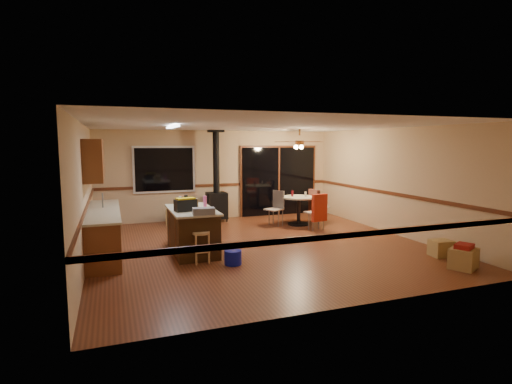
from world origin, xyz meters
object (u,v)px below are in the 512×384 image
wood_stove (217,196)px  box_corner_a (463,258)px  chair_left (276,204)px  chair_right (315,202)px  box_corner_b (441,248)px  kitchen_island (192,230)px  dining_table (299,206)px  toolbox_black (186,205)px  box_under_window (177,216)px  bar_stool (201,247)px  blue_bucket (233,257)px  chair_near (319,208)px  toolbox_grey (204,211)px

wood_stove → box_corner_a: 6.56m
chair_left → chair_right: 1.13m
box_corner_b → kitchen_island: bearing=156.5°
dining_table → box_corner_a: 4.66m
toolbox_black → dining_table: 4.02m
box_under_window → box_corner_a: (4.18, -5.76, -0.04)m
bar_stool → blue_bucket: bearing=-30.1°
box_corner_b → wood_stove: bearing=123.0°
chair_left → chair_near: (0.74, -1.02, 0.01)m
toolbox_grey → chair_near: size_ratio=0.58×
blue_bucket → toolbox_black: bearing=128.1°
toolbox_black → bar_stool: bearing=-73.6°
wood_stove → dining_table: (1.99, -1.26, -0.20)m
toolbox_grey → bar_stool: bearing=-135.8°
wood_stove → box_under_window: wood_stove is taller
chair_right → box_corner_a: 4.61m
kitchen_island → bar_stool: bearing=-89.2°
wood_stove → chair_left: 1.79m
bar_stool → chair_near: size_ratio=0.84×
chair_near → box_under_window: size_ratio=1.27×
dining_table → chair_left: bearing=166.5°
chair_left → toolbox_grey: bearing=-134.4°
chair_right → bar_stool: bearing=-145.4°
toolbox_grey → dining_table: 4.09m
bar_stool → box_corner_a: bearing=-24.2°
toolbox_grey → bar_stool: 0.68m
wood_stove → box_corner_b: wood_stove is taller
box_under_window → box_corner_a: box_under_window is taller
box_under_window → box_corner_b: bearing=-48.6°
kitchen_island → dining_table: size_ratio=1.77×
dining_table → chair_right: size_ratio=1.35×
bar_stool → chair_left: 3.83m
box_corner_b → blue_bucket: bearing=167.5°
chair_left → chair_near: same height
wood_stove → box_corner_a: wood_stove is taller
bar_stool → box_corner_a: (4.32, -1.95, -0.11)m
wood_stove → toolbox_black: size_ratio=6.04×
chair_left → box_under_window: chair_left is taller
dining_table → chair_left: chair_left is taller
toolbox_grey → dining_table: size_ratio=0.43×
toolbox_grey → chair_right: (3.72, 2.54, -0.37)m
toolbox_black → chair_left: 3.59m
chair_left → box_corner_a: size_ratio=1.12×
bar_stool → box_under_window: bearing=87.9°
dining_table → wood_stove: bearing=147.6°
kitchen_island → box_under_window: kitchen_island is taller
toolbox_black → dining_table: toolbox_black is taller
chair_near → box_corner_b: chair_near is taller
wood_stove → chair_near: bearing=-45.2°
chair_near → wood_stove: bearing=134.8°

